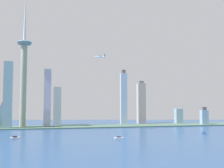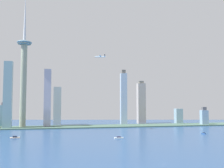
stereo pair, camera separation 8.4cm
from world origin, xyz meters
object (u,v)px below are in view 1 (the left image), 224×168
at_px(skyscraper_4, 204,117).
at_px(boat_4, 15,137).
at_px(skyscraper_2, 47,98).
at_px(boat_0, 204,133).
at_px(observation_tower, 24,68).
at_px(airplane, 100,57).
at_px(skyscraper_6, 8,95).
at_px(skyscraper_5, 57,106).
at_px(boat_1, 119,138).
at_px(skyscraper_1, 3,115).
at_px(skyscraper_3, 178,116).
at_px(skyscraper_7, 124,98).
at_px(skyscraper_0, 141,103).

xyz_separation_m(skyscraper_4, boat_4, (-508.41, -180.56, -22.71)).
height_order(skyscraper_2, boat_0, skyscraper_2).
relative_size(observation_tower, airplane, 12.82).
bearing_deg(skyscraper_2, observation_tower, -178.51).
relative_size(skyscraper_6, boat_0, 17.53).
bearing_deg(skyscraper_4, skyscraper_5, 168.11).
distance_m(boat_1, airplane, 232.61).
xyz_separation_m(observation_tower, skyscraper_6, (-34.57, -23.87, -73.10)).
bearing_deg(skyscraper_5, skyscraper_1, -169.51).
bearing_deg(skyscraper_2, airplane, -38.23).
bearing_deg(boat_4, skyscraper_3, 20.62).
xyz_separation_m(skyscraper_4, skyscraper_5, (-433.71, 91.30, 33.28)).
bearing_deg(skyscraper_6, skyscraper_2, 14.48).
distance_m(skyscraper_3, skyscraper_5, 380.56).
relative_size(boat_1, boat_4, 0.95).
height_order(skyscraper_7, boat_0, skyscraper_7).
bearing_deg(skyscraper_0, observation_tower, -168.76).
distance_m(skyscraper_1, skyscraper_4, 585.42).
xyz_separation_m(skyscraper_1, boat_4, (73.46, -244.44, -30.31)).
relative_size(skyscraper_2, boat_0, 16.04).
relative_size(boat_0, airplane, 0.34).
relative_size(skyscraper_1, skyscraper_5, 0.59).
xyz_separation_m(skyscraper_2, skyscraper_7, (224.02, 28.77, 0.18)).
bearing_deg(boat_0, skyscraper_7, -0.08).
bearing_deg(skyscraper_1, skyscraper_0, 4.24).
xyz_separation_m(skyscraper_5, boat_0, (315.47, -284.87, -56.05)).
distance_m(skyscraper_5, skyscraper_7, 202.83).
bearing_deg(skyscraper_5, skyscraper_7, -10.63).
xyz_separation_m(skyscraper_5, boat_4, (-74.71, -271.86, -55.99)).
xyz_separation_m(observation_tower, skyscraper_0, (357.03, 70.92, -94.39)).
relative_size(observation_tower, skyscraper_2, 2.33).
height_order(skyscraper_2, airplane, airplane).
xyz_separation_m(skyscraper_6, airplane, (230.75, -78.31, 94.84)).
relative_size(skyscraper_5, boat_4, 6.25).
bearing_deg(skyscraper_5, skyscraper_6, -143.77).
distance_m(skyscraper_0, boat_0, 299.40).
bearing_deg(skyscraper_3, boat_1, -132.70).
bearing_deg(skyscraper_3, skyscraper_7, -179.77).
height_order(observation_tower, skyscraper_7, observation_tower).
bearing_deg(boat_1, skyscraper_7, -106.94).
xyz_separation_m(skyscraper_4, boat_1, (-313.47, -223.76, -22.80)).
relative_size(skyscraper_4, skyscraper_7, 0.32).
distance_m(skyscraper_0, skyscraper_3, 124.89).
distance_m(skyscraper_0, skyscraper_5, 266.91).
height_order(skyscraper_5, airplane, airplane).
bearing_deg(observation_tower, boat_4, -85.64).
bearing_deg(skyscraper_1, skyscraper_4, -6.26).
bearing_deg(boat_0, observation_tower, 36.40).
distance_m(skyscraper_4, skyscraper_5, 444.46).
xyz_separation_m(observation_tower, skyscraper_2, (64.35, 1.67, -80.57)).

